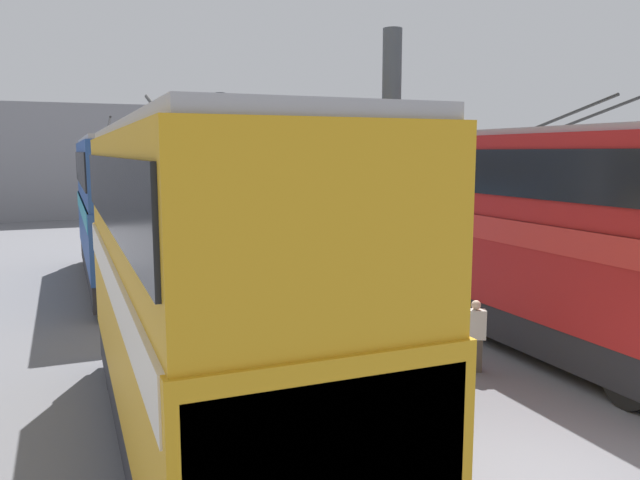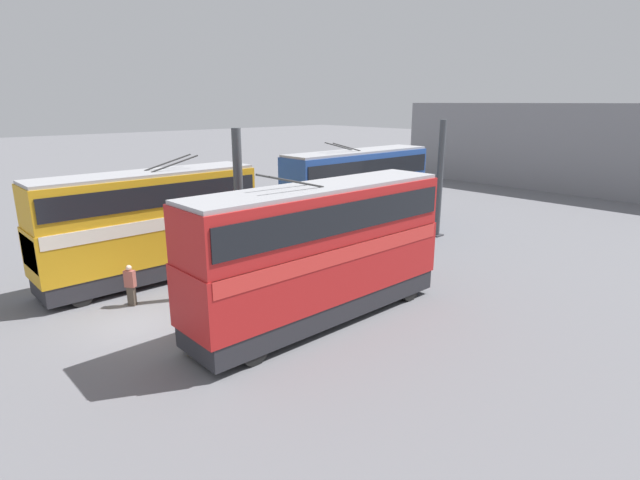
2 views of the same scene
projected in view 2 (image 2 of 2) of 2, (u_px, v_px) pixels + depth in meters
name	position (u px, v px, depth m)	size (l,w,h in m)	color
ground_plane	(140.00, 324.00, 18.74)	(240.00, 240.00, 0.00)	slate
depot_back_wall	(578.00, 150.00, 43.56)	(0.50, 36.00, 7.95)	gray
support_column_near	(240.00, 217.00, 20.83)	(0.68, 0.68, 7.04)	#42474C
support_column_far	(440.00, 181.00, 30.18)	(0.68, 0.68, 7.04)	#42474C
bus_left_near	(321.00, 246.00, 18.32)	(10.88, 2.54, 5.80)	black
bus_right_mid	(150.00, 220.00, 22.72)	(10.10, 2.54, 5.66)	black
bus_right_far	(358.00, 186.00, 31.67)	(10.95, 2.54, 5.75)	black
person_aisle_midway	(297.00, 270.00, 22.22)	(0.45, 0.29, 1.55)	#473D33
person_by_left_row	(258.00, 290.00, 19.90)	(0.40, 0.48, 1.56)	#473D33
person_by_right_row	(130.00, 284.00, 20.19)	(0.44, 0.48, 1.73)	#473D33
oil_drum	(315.00, 249.00, 26.81)	(0.61, 0.61, 0.85)	#424C56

